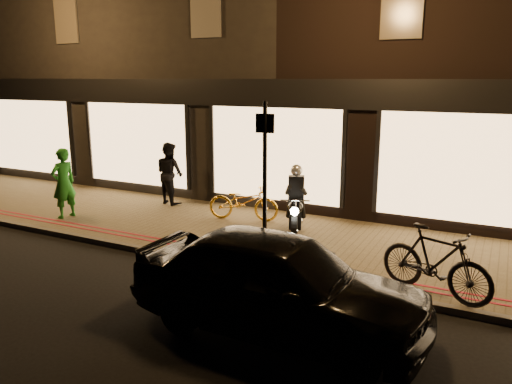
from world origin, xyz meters
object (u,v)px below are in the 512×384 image
at_px(bicycle_gold, 243,202).
at_px(parked_car, 278,282).
at_px(sign_post, 265,173).
at_px(motorcycle, 296,209).
at_px(person_green, 64,183).

height_order(bicycle_gold, parked_car, parked_car).
xyz_separation_m(sign_post, parked_car, (1.29, -2.21, -1.07)).
relative_size(motorcycle, parked_car, 0.43).
height_order(motorcycle, person_green, person_green).
height_order(motorcycle, sign_post, sign_post).
bearing_deg(person_green, parked_car, 79.29).
bearing_deg(motorcycle, sign_post, -110.57).
relative_size(motorcycle, person_green, 1.07).
height_order(bicycle_gold, person_green, person_green).
bearing_deg(person_green, motorcycle, 111.07).
distance_m(motorcycle, parked_car, 3.97).
bearing_deg(bicycle_gold, person_green, 100.30).
relative_size(sign_post, parked_car, 0.70).
height_order(person_green, parked_car, person_green).
bearing_deg(motorcycle, person_green, 170.89).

